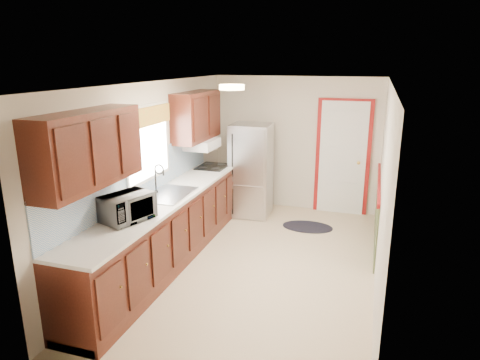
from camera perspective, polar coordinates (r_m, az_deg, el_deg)
The scene contains 8 objects.
room_shell at distance 5.46m, azimuth 2.63°, elevation 0.08°, with size 3.20×5.20×2.52m.
kitchen_run at distance 5.75m, azimuth -10.19°, elevation -3.41°, with size 0.63×4.00×2.20m.
back_wall_trim at distance 7.51m, azimuth 14.39°, elevation 1.51°, with size 1.12×2.30×2.08m.
ceiling_fixture at distance 5.16m, azimuth -1.10°, elevation 12.27°, with size 0.30×0.30×0.06m, color #FFD88C.
microwave at distance 4.91m, azimuth -14.81°, elevation -3.17°, with size 0.55×0.30×0.37m, color white.
refrigerator at distance 7.47m, azimuth 1.49°, elevation 1.31°, with size 0.70×0.70×1.62m.
rug at distance 7.21m, azimuth 8.99°, elevation -6.18°, with size 0.82×0.53×0.01m, color black.
cooktop at distance 7.17m, azimuth -3.68°, elevation 1.81°, with size 0.46×0.55×0.02m, color black.
Camera 1 is at (1.35, -5.08, 2.67)m, focal length 32.00 mm.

